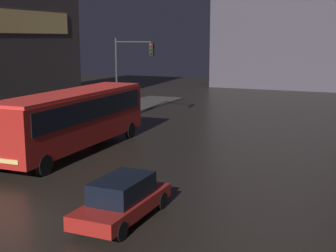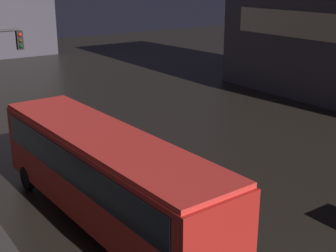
% 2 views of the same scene
% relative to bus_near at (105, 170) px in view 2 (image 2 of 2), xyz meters
% --- Properties ---
extents(bus_near, '(3.09, 12.00, 3.43)m').
position_rel_bus_near_xyz_m(bus_near, '(0.00, 0.00, 0.00)').
color(bus_near, '#AD1E19').
rests_on(bus_near, ground).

